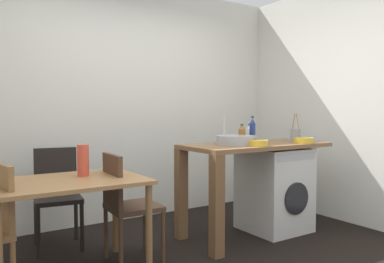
# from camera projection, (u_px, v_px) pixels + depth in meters

# --- Properties ---
(wall_back) EXTENTS (4.60, 0.10, 2.70)m
(wall_back) POSITION_uv_depth(u_px,v_px,m) (117.00, 102.00, 4.39)
(wall_back) COLOR silver
(wall_back) RESTS_ON ground_plane
(wall_counter_side) EXTENTS (0.10, 3.80, 2.70)m
(wall_counter_side) POSITION_uv_depth(u_px,v_px,m) (371.00, 101.00, 4.10)
(wall_counter_side) COLOR silver
(wall_counter_side) RESTS_ON ground_plane
(dining_table) EXTENTS (1.10, 0.76, 0.74)m
(dining_table) POSITION_uv_depth(u_px,v_px,m) (68.00, 193.00, 2.84)
(dining_table) COLOR #9E7042
(dining_table) RESTS_ON ground_plane
(chair_opposite) EXTENTS (0.42, 0.42, 0.90)m
(chair_opposite) POSITION_uv_depth(u_px,v_px,m) (125.00, 201.00, 3.15)
(chair_opposite) COLOR #4C3323
(chair_opposite) RESTS_ON ground_plane
(chair_spare_by_wall) EXTENTS (0.45, 0.45, 0.90)m
(chair_spare_by_wall) POSITION_uv_depth(u_px,v_px,m) (57.00, 191.00, 3.56)
(chair_spare_by_wall) COLOR black
(chair_spare_by_wall) RESTS_ON ground_plane
(kitchen_counter) EXTENTS (1.50, 0.68, 0.92)m
(kitchen_counter) POSITION_uv_depth(u_px,v_px,m) (239.00, 161.00, 3.76)
(kitchen_counter) COLOR brown
(kitchen_counter) RESTS_ON ground_plane
(washing_machine) EXTENTS (0.60, 0.61, 0.86)m
(washing_machine) POSITION_uv_depth(u_px,v_px,m) (274.00, 189.00, 4.04)
(washing_machine) COLOR silver
(washing_machine) RESTS_ON ground_plane
(sink_basin) EXTENTS (0.38, 0.38, 0.09)m
(sink_basin) POSITION_uv_depth(u_px,v_px,m) (235.00, 140.00, 3.73)
(sink_basin) COLOR #9EA0A5
(sink_basin) RESTS_ON kitchen_counter
(tap) EXTENTS (0.02, 0.02, 0.28)m
(tap) POSITION_uv_depth(u_px,v_px,m) (224.00, 130.00, 3.87)
(tap) COLOR #B2B2B7
(tap) RESTS_ON kitchen_counter
(bottle_tall_green) EXTENTS (0.07, 0.07, 0.19)m
(bottle_tall_green) POSITION_uv_depth(u_px,v_px,m) (242.00, 135.00, 3.89)
(bottle_tall_green) COLOR brown
(bottle_tall_green) RESTS_ON kitchen_counter
(bottle_squat_brown) EXTENTS (0.06, 0.06, 0.28)m
(bottle_squat_brown) POSITION_uv_depth(u_px,v_px,m) (252.00, 131.00, 3.95)
(bottle_squat_brown) COLOR navy
(bottle_squat_brown) RESTS_ON kitchen_counter
(bottle_clear_small) EXTENTS (0.07, 0.07, 0.19)m
(bottle_clear_small) POSITION_uv_depth(u_px,v_px,m) (249.00, 133.00, 4.17)
(bottle_clear_small) COLOR silver
(bottle_clear_small) RESTS_ON kitchen_counter
(mixing_bowl) EXTENTS (0.20, 0.20, 0.05)m
(mixing_bowl) POSITION_uv_depth(u_px,v_px,m) (258.00, 143.00, 3.62)
(mixing_bowl) COLOR gold
(mixing_bowl) RESTS_ON kitchen_counter
(utensil_crock) EXTENTS (0.11, 0.11, 0.30)m
(utensil_crock) POSITION_uv_depth(u_px,v_px,m) (295.00, 134.00, 4.25)
(utensil_crock) COLOR gray
(utensil_crock) RESTS_ON kitchen_counter
(colander) EXTENTS (0.20, 0.20, 0.06)m
(colander) POSITION_uv_depth(u_px,v_px,m) (304.00, 140.00, 3.93)
(colander) COLOR gold
(colander) RESTS_ON kitchen_counter
(vase) EXTENTS (0.09, 0.09, 0.25)m
(vase) POSITION_uv_depth(u_px,v_px,m) (83.00, 160.00, 2.99)
(vase) COLOR #D84C38
(vase) RESTS_ON dining_table
(scissors) EXTENTS (0.15, 0.06, 0.01)m
(scissors) POSITION_uv_depth(u_px,v_px,m) (259.00, 144.00, 3.76)
(scissors) COLOR #B2B2B7
(scissors) RESTS_ON kitchen_counter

